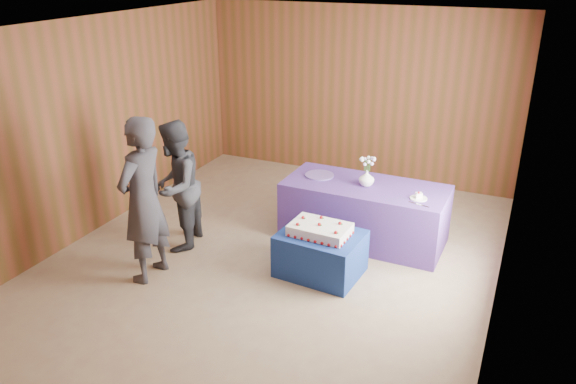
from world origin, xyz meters
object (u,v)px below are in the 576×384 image
Objects in this scene: vase at (367,178)px; guest_left at (143,201)px; serving_table at (364,212)px; cake_table at (320,254)px; sheet_cake at (320,229)px; guest_right at (176,186)px.

guest_left is at bearing -136.78° from vase.
vase is (0.01, -0.02, 0.47)m from serving_table.
cake_table is 0.31m from sheet_cake.
cake_table is at bearing 51.27° from sheet_cake.
guest_left reaches higher than guest_right.
vase is (0.21, 0.99, 0.60)m from cake_table.
vase is 0.12× the size of guest_right.
serving_table is 1.25× the size of guest_right.
sheet_cake is (-0.21, -1.01, 0.18)m from serving_table.
guest_right reaches higher than serving_table.
cake_table is 0.48× the size of guest_left.
vase is 0.10× the size of guest_left.
serving_table is 1.07× the size of guest_left.
cake_table is 2.04m from guest_left.
guest_left is (-1.73, -0.83, 0.37)m from sheet_cake.
guest_right reaches higher than vase.
cake_table is at bearing 79.09° from guest_right.
sheet_cake is 1.95m from guest_left.
serving_table is 2.73m from guest_left.
serving_table reaches higher than cake_table.
cake_table is 1.17m from vase.
serving_table is 0.47m from vase.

